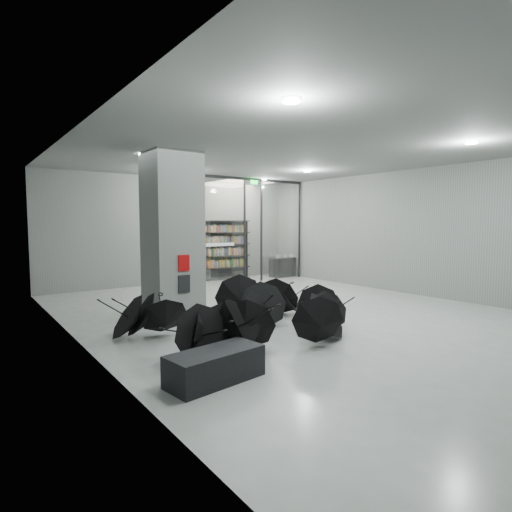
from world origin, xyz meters
TOP-DOWN VIEW (x-y plane):
  - room at (0.00, 0.00)m, footprint 14.00×14.02m
  - column at (-2.50, 2.00)m, footprint 1.20×1.20m
  - fire_cabinet at (-2.50, 1.38)m, footprint 0.28×0.04m
  - info_panel at (-2.50, 1.38)m, footprint 0.30×0.03m
  - exit_sign at (2.40, 5.30)m, footprint 0.30×0.06m
  - glass_partition at (2.39, 5.50)m, footprint 5.06×0.08m
  - bench at (-3.88, -2.38)m, footprint 1.50×0.80m
  - bookshelf at (1.92, 6.75)m, footprint 2.21×0.77m
  - shop_counter at (4.49, 6.00)m, footprint 1.39×0.70m
  - umbrella_cluster at (-2.13, -0.74)m, footprint 5.13×3.90m

SIDE VIEW (x-z plane):
  - bench at x=-3.88m, z-range 0.00..0.46m
  - umbrella_cluster at x=-2.13m, z-range -0.33..0.94m
  - shop_counter at x=4.49m, z-range 0.00..0.80m
  - info_panel at x=-2.50m, z-range 0.64..1.06m
  - bookshelf at x=1.92m, z-range 0.00..2.39m
  - fire_cabinet at x=-2.50m, z-range 1.16..1.54m
  - column at x=-2.50m, z-range 0.00..4.00m
  - glass_partition at x=2.39m, z-range 0.18..4.18m
  - room at x=0.00m, z-range 0.84..4.85m
  - exit_sign at x=2.40m, z-range 3.74..3.90m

